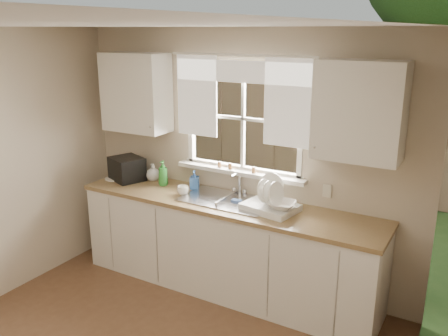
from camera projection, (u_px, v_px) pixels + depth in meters
The scene contains 19 objects.
room_walls at pixel (86, 238), 2.94m from camera, with size 3.62×4.02×2.50m.
ceiling at pixel (76, 25), 2.63m from camera, with size 3.60×4.00×0.02m, color silver.
window at pixel (242, 136), 4.58m from camera, with size 1.38×0.16×1.06m.
curtains at pixel (240, 90), 4.41m from camera, with size 1.50×0.03×0.81m.
base_cabinets at pixel (226, 247), 4.61m from camera, with size 3.00×0.62×0.87m, color white.
countertop at pixel (226, 204), 4.48m from camera, with size 3.04×0.65×0.04m, color olive.
upper_cabinet_left at pixel (136, 92), 4.89m from camera, with size 0.70×0.33×0.80m, color white.
upper_cabinet_right at pixel (359, 111), 3.78m from camera, with size 0.70×0.33×0.80m, color white.
wall_outlet at pixel (327, 191), 4.26m from camera, with size 0.08×0.01×0.12m, color beige.
sill_jars at pixel (234, 167), 4.64m from camera, with size 0.42×0.04×0.06m.
sink at pixel (227, 208), 4.53m from camera, with size 0.88×0.52×0.40m.
dish_rack at pixel (270, 203), 4.25m from camera, with size 0.52×0.42×0.31m.
bowl at pixel (282, 205), 4.14m from camera, with size 0.25×0.25×0.06m, color silver.
soap_bottle_a at pixel (163, 173), 4.91m from camera, with size 0.10×0.10×0.26m, color green.
soap_bottle_b at pixel (194, 180), 4.81m from camera, with size 0.09×0.09×0.19m, color #2E5EAE.
soap_bottle_c at pixel (153, 172), 5.08m from camera, with size 0.15×0.15×0.19m, color beige.
saucer at pixel (114, 179), 5.15m from camera, with size 0.20×0.20×0.01m, color white.
cup at pixel (183, 190), 4.65m from camera, with size 0.11×0.11×0.09m, color white.
black_appliance at pixel (127, 169), 5.09m from camera, with size 0.34×0.29×0.25m, color black.
Camera 1 is at (2.09, -1.97, 2.48)m, focal length 38.00 mm.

